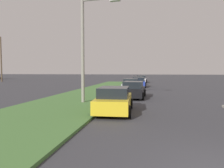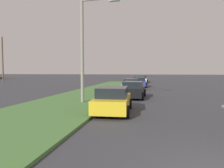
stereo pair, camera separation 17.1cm
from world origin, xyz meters
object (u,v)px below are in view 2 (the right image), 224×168
(parked_car_red, at_px, (142,78))
(streetlight, at_px, (87,43))
(parked_car_black, at_px, (133,90))
(parked_car_blue, at_px, (140,82))
(parked_car_yellow, at_px, (113,100))
(parked_car_white, at_px, (143,79))
(distant_utility_pole, at_px, (3,59))
(parked_car_silver, at_px, (131,85))
(parked_car_orange, at_px, (138,81))

(parked_car_red, relative_size, streetlight, 0.58)
(parked_car_black, distance_m, parked_car_blue, 12.65)
(parked_car_blue, distance_m, streetlight, 17.26)
(parked_car_yellow, height_order, parked_car_white, same)
(parked_car_white, height_order, distant_utility_pole, distant_utility_pole)
(parked_car_blue, height_order, streetlight, streetlight)
(parked_car_silver, relative_size, parked_car_white, 1.00)
(parked_car_black, relative_size, parked_car_red, 1.00)
(parked_car_blue, xyz_separation_m, distant_utility_pole, (10.40, 31.04, 4.28))
(parked_car_yellow, xyz_separation_m, parked_car_white, (31.51, -0.53, 0.00))
(streetlight, bearing_deg, parked_car_white, -5.83)
(parked_car_white, bearing_deg, streetlight, 175.17)
(parked_car_black, xyz_separation_m, parked_car_white, (24.80, 0.09, 0.00))
(parked_car_orange, relative_size, parked_car_red, 1.00)
(parked_car_yellow, height_order, parked_car_orange, same)
(parked_car_silver, relative_size, distant_utility_pole, 0.43)
(parked_car_black, distance_m, parked_car_red, 30.24)
(parked_car_silver, bearing_deg, parked_car_red, -0.26)
(distant_utility_pole, bearing_deg, parked_car_blue, -108.53)
(parked_car_blue, height_order, distant_utility_pole, distant_utility_pole)
(parked_car_blue, bearing_deg, parked_car_white, -0.71)
(parked_car_silver, height_order, streetlight, streetlight)
(parked_car_black, bearing_deg, streetlight, 144.47)
(parked_car_black, height_order, parked_car_red, same)
(parked_car_yellow, relative_size, streetlight, 0.58)
(parked_car_red, relative_size, distant_utility_pole, 0.44)
(parked_car_orange, distance_m, parked_car_red, 11.95)
(parked_car_orange, distance_m, parked_car_white, 6.53)
(parked_car_orange, bearing_deg, parked_car_white, -7.02)
(parked_car_red, bearing_deg, streetlight, 177.93)
(parked_car_yellow, height_order, parked_car_silver, same)
(parked_car_black, bearing_deg, parked_car_white, 2.07)
(parked_car_black, bearing_deg, distant_utility_pole, 55.33)
(parked_car_black, height_order, streetlight, streetlight)
(parked_car_yellow, bearing_deg, parked_car_blue, -4.37)
(parked_car_black, height_order, parked_car_orange, same)
(parked_car_blue, bearing_deg, parked_car_silver, 172.72)
(parked_car_silver, bearing_deg, parked_car_blue, -5.82)
(parked_car_yellow, bearing_deg, parked_car_white, -3.70)
(parked_car_blue, xyz_separation_m, parked_car_red, (17.59, 0.31, 0.00))
(distant_utility_pole, bearing_deg, parked_car_orange, -98.87)
(parked_car_blue, xyz_separation_m, streetlight, (-16.60, 2.96, 3.67))
(parked_car_yellow, distance_m, parked_car_silver, 13.31)
(parked_car_white, relative_size, streetlight, 0.58)
(parked_car_yellow, xyz_separation_m, parked_car_red, (36.94, -0.24, 0.00))
(parked_car_blue, bearing_deg, distant_utility_pole, 70.66)
(parked_car_black, height_order, distant_utility_pole, distant_utility_pole)
(parked_car_silver, distance_m, streetlight, 11.40)
(parked_car_white, bearing_deg, parked_car_orange, 176.71)
(streetlight, height_order, distant_utility_pole, distant_utility_pole)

